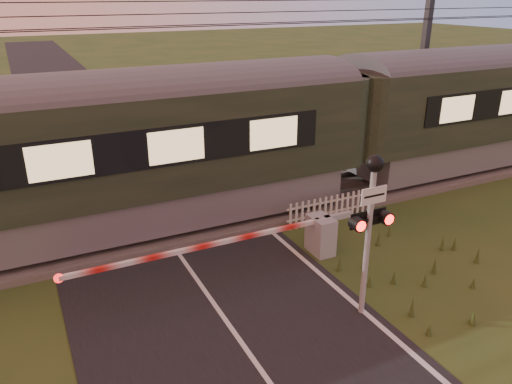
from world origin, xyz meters
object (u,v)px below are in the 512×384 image
boom_gate (307,236)px  train (342,123)px  picket_fence (334,208)px  catenary_mast (425,55)px  crossing_signal (371,209)px

boom_gate → train: bearing=45.3°
boom_gate → picket_fence: boom_gate is taller
catenary_mast → boom_gate: bearing=-147.2°
train → boom_gate: bearing=-134.7°
boom_gate → crossing_signal: (-0.23, -2.62, 1.84)m
train → crossing_signal: 6.98m
boom_gate → catenary_mast: (8.72, 5.61, 3.44)m
boom_gate → crossing_signal: bearing=-95.0°
train → picket_fence: bearing=-128.3°
boom_gate → catenary_mast: 10.92m
train → crossing_signal: train is taller
crossing_signal → boom_gate: bearing=85.0°
picket_fence → catenary_mast: 8.79m
crossing_signal → catenary_mast: 12.26m
train → catenary_mast: (5.38, 2.23, 1.64)m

